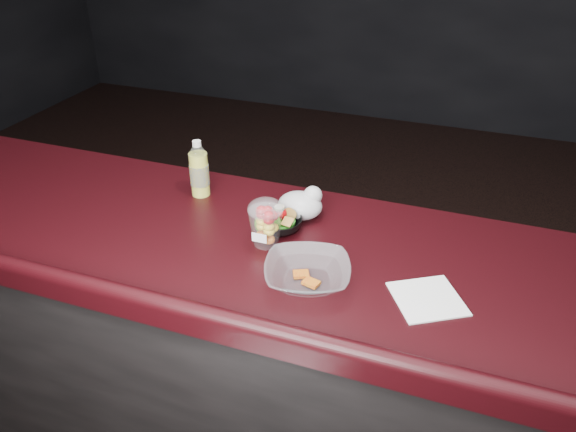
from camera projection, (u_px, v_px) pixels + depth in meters
The scene contains 8 objects.
counter at pixel (285, 374), 1.85m from camera, with size 4.06×0.71×1.02m.
lemonade_bottle at pixel (199, 173), 1.81m from camera, with size 0.06×0.06×0.19m.
fruit_cup at pixel (266, 222), 1.56m from camera, with size 0.10×0.10×0.14m.
green_apple at pixel (268, 224), 1.62m from camera, with size 0.08×0.08×0.08m.
plastic_bag at pixel (302, 204), 1.70m from camera, with size 0.14×0.11×0.10m.
snack_bowl at pixel (279, 223), 1.65m from camera, with size 0.16×0.16×0.07m.
takeout_bowl at pixel (307, 273), 1.43m from camera, with size 0.28×0.28×0.05m.
paper_napkin at pixel (427, 299), 1.39m from camera, with size 0.16×0.16×0.00m, color white.
Camera 1 is at (0.45, -0.93, 1.91)m, focal length 35.00 mm.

